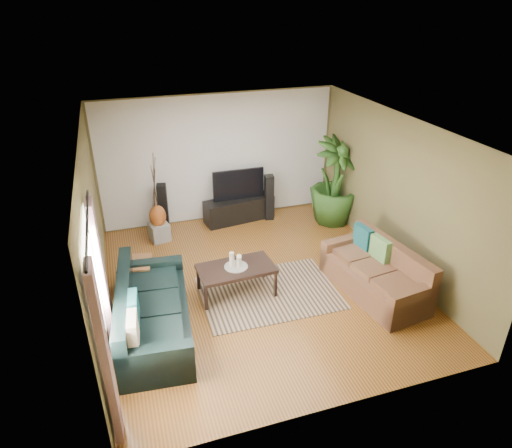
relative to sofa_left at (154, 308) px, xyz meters
name	(u,v)px	position (x,y,z in m)	size (l,w,h in m)	color
floor	(260,284)	(1.83, 0.71, -0.42)	(5.50, 5.50, 0.00)	#965C27
ceiling	(260,128)	(1.83, 0.71, 2.28)	(5.50, 5.50, 0.00)	white
wall_back	(219,158)	(1.83, 3.46, 0.93)	(5.00, 5.00, 0.00)	brown
wall_front	(341,319)	(1.83, -2.04, 0.93)	(5.00, 5.00, 0.00)	brown
wall_left	(94,236)	(-0.67, 0.71, 0.92)	(5.50, 5.50, 0.00)	brown
wall_right	(397,193)	(4.33, 0.71, 0.92)	(5.50, 5.50, 0.00)	brown
backwall_panel	(219,159)	(1.83, 3.45, 0.93)	(4.90, 4.90, 0.00)	white
window_pane	(96,296)	(-0.65, -0.89, 0.97)	(1.80, 1.80, 0.00)	white
curtain_near	(105,357)	(-0.60, -1.64, 0.72)	(0.08, 0.35, 2.20)	gray
curtain_far	(102,278)	(-0.60, -0.14, 0.72)	(0.08, 0.35, 2.20)	gray
curtain_rod	(87,225)	(-0.60, -0.89, 1.87)	(0.03, 0.03, 1.90)	black
sofa_left	(154,308)	(0.00, 0.00, 0.00)	(2.25, 0.96, 0.85)	black
sofa_right	(375,270)	(3.53, -0.10, 0.00)	(1.90, 0.85, 0.85)	brown
area_rug	(269,293)	(1.89, 0.40, -0.42)	(2.23, 1.58, 0.01)	tan
coffee_table	(236,280)	(1.38, 0.58, -0.17)	(1.23, 0.67, 0.50)	black
candle_tray	(236,267)	(1.38, 0.58, 0.08)	(0.38, 0.38, 0.02)	gray
candle_tall	(232,259)	(1.32, 0.61, 0.22)	(0.08, 0.08, 0.25)	white
candle_mid	(239,262)	(1.42, 0.54, 0.19)	(0.08, 0.08, 0.19)	beige
candle_short	(239,259)	(1.45, 0.64, 0.17)	(0.08, 0.08, 0.16)	white
tv_stand	(239,209)	(2.17, 3.17, -0.17)	(1.50, 0.45, 0.50)	black
television	(238,184)	(2.17, 3.19, 0.40)	(1.10, 0.06, 0.65)	black
speaker_left	(163,208)	(0.56, 3.21, 0.08)	(0.18, 0.20, 1.02)	black
speaker_right	(269,197)	(2.81, 3.04, 0.08)	(0.18, 0.20, 1.01)	black
potted_plant	(335,182)	(4.08, 2.50, 0.49)	(1.03, 1.03, 1.83)	#28511B
plant_pot	(332,215)	(4.08, 2.50, -0.29)	(0.34, 0.34, 0.26)	black
pedestal	(159,232)	(0.40, 2.80, -0.25)	(0.36, 0.36, 0.36)	gray
vase	(158,216)	(0.40, 2.80, 0.10)	(0.33, 0.33, 0.46)	#96481B
side_table	(136,276)	(-0.17, 1.15, -0.15)	(0.52, 0.52, 0.56)	brown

